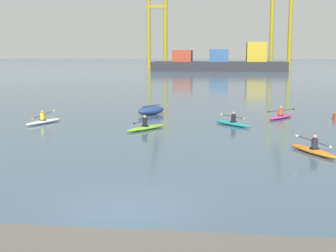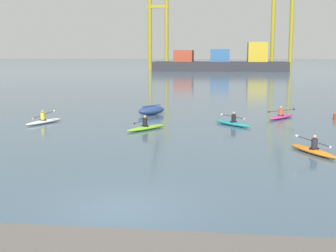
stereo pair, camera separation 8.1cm
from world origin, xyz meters
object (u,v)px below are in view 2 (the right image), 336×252
at_px(capsized_dinghy, 151,110).
at_px(kayak_lime, 146,127).
at_px(kayak_white, 44,121).
at_px(kayak_teal, 233,123).
at_px(kayak_magenta, 281,116).
at_px(container_barge, 222,63).
at_px(kayak_orange, 313,150).
at_px(gantry_crane_west, 158,17).
at_px(gantry_crane_west_mid, 283,12).

relative_size(capsized_dinghy, kayak_lime, 0.86).
bearing_deg(kayak_white, capsized_dinghy, 39.64).
xyz_separation_m(kayak_teal, kayak_magenta, (3.67, 3.88, 0.00)).
relative_size(container_barge, kayak_orange, 11.06).
relative_size(capsized_dinghy, kayak_white, 0.80).
bearing_deg(kayak_magenta, gantry_crane_west, 102.90).
distance_m(gantry_crane_west, kayak_white, 116.12).
bearing_deg(gantry_crane_west_mid, container_barge, -141.72).
bearing_deg(kayak_teal, gantry_crane_west, 100.70).
bearing_deg(kayak_white, gantry_crane_west_mid, 75.71).
relative_size(kayak_teal, kayak_white, 0.87).
relative_size(kayak_white, kayak_lime, 1.07).
bearing_deg(gantry_crane_west_mid, kayak_lime, -100.49).
height_order(container_barge, kayak_orange, container_barge).
relative_size(kayak_magenta, kayak_orange, 0.95).
bearing_deg(kayak_white, kayak_teal, 3.08).
distance_m(gantry_crane_west_mid, capsized_dinghy, 111.74).
xyz_separation_m(kayak_magenta, kayak_orange, (0.11, -12.57, -0.00)).
height_order(gantry_crane_west_mid, kayak_teal, gantry_crane_west_mid).
xyz_separation_m(capsized_dinghy, kayak_white, (-6.75, -5.59, -0.18)).
bearing_deg(container_barge, capsized_dinghy, -92.90).
bearing_deg(gantry_crane_west_mid, capsized_dinghy, -101.61).
relative_size(gantry_crane_west_mid, kayak_magenta, 10.25).
relative_size(gantry_crane_west, kayak_lime, 10.03).
bearing_deg(kayak_magenta, container_barge, 93.16).
bearing_deg(capsized_dinghy, container_barge, 87.10).
bearing_deg(container_barge, kayak_teal, -89.08).
height_order(kayak_teal, kayak_white, kayak_white).
relative_size(container_barge, capsized_dinghy, 13.43).
bearing_deg(gantry_crane_west, capsized_dinghy, -82.09).
height_order(capsized_dinghy, kayak_white, kayak_white).
xyz_separation_m(kayak_lime, kayak_orange, (9.35, -6.12, 0.00)).
xyz_separation_m(gantry_crane_west_mid, kayak_orange, (-12.07, -121.82, -16.72)).
height_order(kayak_teal, kayak_magenta, same).
height_order(gantry_crane_west, kayak_magenta, gantry_crane_west).
bearing_deg(kayak_white, kayak_magenta, 15.27).
relative_size(gantry_crane_west, kayak_orange, 9.55).
bearing_deg(gantry_crane_west_mid, gantry_crane_west, 178.59).
distance_m(container_barge, kayak_magenta, 95.64).
height_order(gantry_crane_west, gantry_crane_west_mid, gantry_crane_west_mid).
xyz_separation_m(kayak_magenta, kayak_white, (-16.81, -4.59, 0.00)).
xyz_separation_m(kayak_teal, kayak_lime, (-5.56, -2.57, -0.00)).
relative_size(gantry_crane_west, kayak_teal, 10.73).
distance_m(capsized_dinghy, kayak_teal, 8.04).
distance_m(kayak_teal, kayak_white, 13.15).
height_order(kayak_magenta, kayak_orange, kayak_orange).
distance_m(capsized_dinghy, kayak_magenta, 10.11).
distance_m(capsized_dinghy, kayak_lime, 7.50).
height_order(container_barge, kayak_white, container_barge).
distance_m(gantry_crane_west_mid, kayak_orange, 123.56).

